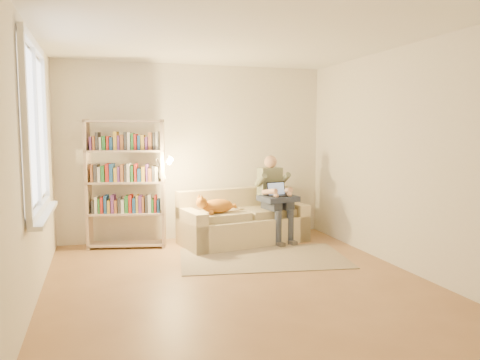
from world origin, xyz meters
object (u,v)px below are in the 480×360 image
object	(u,v)px
cat	(218,205)
bookshelf	(126,177)
person	(274,193)
laptop	(274,193)
sofa	(242,223)

from	to	relation	value
cat	bookshelf	bearing A→B (deg)	153.72
person	bookshelf	bearing A→B (deg)	163.82
person	laptop	distance (m)	0.12
sofa	laptop	xyz separation A→B (m)	(0.42, -0.17, 0.46)
person	cat	bearing A→B (deg)	178.30
laptop	sofa	bearing A→B (deg)	147.74
sofa	bookshelf	size ratio (longest dim) A/B	1.07
sofa	bookshelf	distance (m)	1.78
sofa	laptop	size ratio (longest dim) A/B	5.74
laptop	cat	bearing A→B (deg)	171.26
sofa	cat	xyz separation A→B (m)	(-0.41, -0.19, 0.31)
cat	bookshelf	world-z (taller)	bookshelf
bookshelf	cat	bearing A→B (deg)	-4.11
sofa	laptop	world-z (taller)	laptop
laptop	bookshelf	size ratio (longest dim) A/B	0.19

